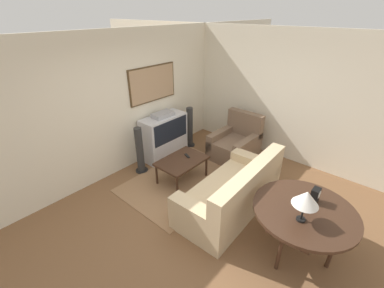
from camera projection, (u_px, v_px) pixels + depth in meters
ground_plane at (203, 213)px, 4.23m from camera, size 12.00×12.00×0.00m
wall_back at (117, 106)px, 4.84m from camera, size 12.00×0.10×2.70m
wall_right at (283, 97)px, 5.35m from camera, size 0.06×12.00×2.70m
area_rug at (183, 180)px, 5.02m from camera, size 2.24×1.58×0.01m
tv at (164, 136)px, 5.65m from camera, size 1.04×0.47×1.05m
couch at (233, 193)px, 4.19m from camera, size 1.99×0.97×0.91m
armchair at (235, 145)px, 5.70m from camera, size 0.98×0.84×0.98m
coffee_table at (182, 162)px, 4.86m from camera, size 0.92×0.64×0.46m
console_table at (304, 213)px, 3.29m from camera, size 1.30×1.30×0.72m
table_lamp at (306, 199)px, 2.95m from camera, size 0.31×0.31×0.43m
mantel_clock at (315, 195)px, 3.35m from camera, size 0.14×0.10×0.20m
remote at (187, 156)px, 4.95m from camera, size 0.11×0.16×0.02m
speaker_tower_left at (140, 151)px, 5.12m from camera, size 0.25×0.25×0.97m
speaker_tower_right at (190, 128)px, 6.12m from camera, size 0.25×0.25×0.97m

